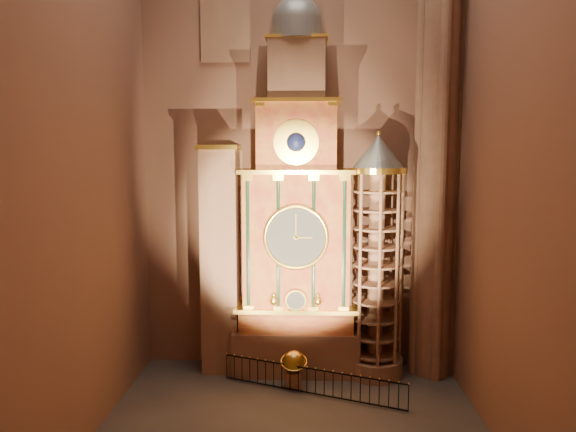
{
  "coord_description": "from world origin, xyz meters",
  "views": [
    {
      "loc": [
        0.48,
        -17.52,
        9.58
      ],
      "look_at": [
        -0.3,
        3.0,
        7.32
      ],
      "focal_mm": 32.0,
      "sensor_mm": 36.0,
      "label": 1
    }
  ],
  "objects_px": {
    "astronomical_clock": "(296,226)",
    "celestial_globe": "(294,366)",
    "stair_turret": "(376,259)",
    "iron_railing": "(311,381)",
    "portrait_tower": "(221,259)"
  },
  "relations": [
    {
      "from": "celestial_globe",
      "to": "iron_railing",
      "type": "distance_m",
      "value": 1.03
    },
    {
      "from": "celestial_globe",
      "to": "iron_railing",
      "type": "bearing_deg",
      "value": -40.82
    },
    {
      "from": "stair_turret",
      "to": "iron_railing",
      "type": "bearing_deg",
      "value": -142.45
    },
    {
      "from": "portrait_tower",
      "to": "iron_railing",
      "type": "height_order",
      "value": "portrait_tower"
    },
    {
      "from": "astronomical_clock",
      "to": "stair_turret",
      "type": "xyz_separation_m",
      "value": [
        3.5,
        -0.26,
        -1.41
      ]
    },
    {
      "from": "portrait_tower",
      "to": "stair_turret",
      "type": "distance_m",
      "value": 6.91
    },
    {
      "from": "portrait_tower",
      "to": "stair_turret",
      "type": "bearing_deg",
      "value": -2.33
    },
    {
      "from": "iron_railing",
      "to": "celestial_globe",
      "type": "bearing_deg",
      "value": 139.18
    },
    {
      "from": "astronomical_clock",
      "to": "iron_railing",
      "type": "bearing_deg",
      "value": -74.76
    },
    {
      "from": "astronomical_clock",
      "to": "portrait_tower",
      "type": "relative_size",
      "value": 1.64
    },
    {
      "from": "celestial_globe",
      "to": "iron_railing",
      "type": "xyz_separation_m",
      "value": [
        0.72,
        -0.63,
        -0.39
      ]
    },
    {
      "from": "celestial_globe",
      "to": "iron_railing",
      "type": "height_order",
      "value": "celestial_globe"
    },
    {
      "from": "astronomical_clock",
      "to": "celestial_globe",
      "type": "relative_size",
      "value": 10.23
    },
    {
      "from": "portrait_tower",
      "to": "iron_railing",
      "type": "distance_m",
      "value": 6.58
    },
    {
      "from": "astronomical_clock",
      "to": "stair_turret",
      "type": "height_order",
      "value": "astronomical_clock"
    }
  ]
}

